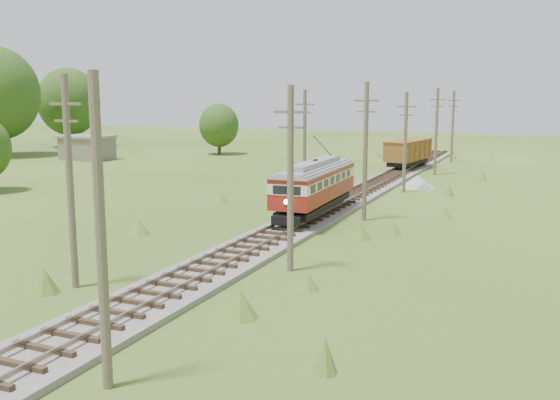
% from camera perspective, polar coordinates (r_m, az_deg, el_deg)
% --- Properties ---
extents(railbed_main, '(3.60, 96.00, 0.57)m').
position_cam_1_polar(railbed_main, '(45.19, 4.81, -0.61)').
color(railbed_main, '#605B54').
rests_on(railbed_main, ground).
extents(streetcar, '(2.96, 11.06, 5.02)m').
position_cam_1_polar(streetcar, '(41.42, 3.23, 1.57)').
color(streetcar, black).
rests_on(streetcar, ground).
extents(gondola, '(3.82, 8.59, 2.76)m').
position_cam_1_polar(gondola, '(69.82, 11.65, 4.36)').
color(gondola, black).
rests_on(gondola, ground).
extents(gravel_pile, '(3.12, 3.31, 1.13)m').
position_cam_1_polar(gravel_pile, '(56.68, 12.54, 1.62)').
color(gravel_pile, gray).
rests_on(gravel_pile, ground).
extents(utility_pole_r_1, '(0.30, 0.30, 8.80)m').
position_cam_1_polar(utility_pole_r_1, '(17.57, -16.06, -3.14)').
color(utility_pole_r_1, brown).
rests_on(utility_pole_r_1, ground).
extents(utility_pole_r_2, '(1.60, 0.30, 8.60)m').
position_cam_1_polar(utility_pole_r_2, '(28.57, 0.96, 2.07)').
color(utility_pole_r_2, brown).
rests_on(utility_pole_r_2, ground).
extents(utility_pole_r_3, '(1.60, 0.30, 9.00)m').
position_cam_1_polar(utility_pole_r_3, '(40.83, 7.82, 4.53)').
color(utility_pole_r_3, brown).
rests_on(utility_pole_r_3, ground).
extents(utility_pole_r_4, '(1.60, 0.30, 8.40)m').
position_cam_1_polar(utility_pole_r_4, '(53.49, 11.37, 5.28)').
color(utility_pole_r_4, brown).
rests_on(utility_pole_r_4, ground).
extents(utility_pole_r_5, '(1.60, 0.30, 8.90)m').
position_cam_1_polar(utility_pole_r_5, '(66.16, 14.10, 6.19)').
color(utility_pole_r_5, brown).
rests_on(utility_pole_r_5, ground).
extents(utility_pole_r_6, '(1.60, 0.30, 8.70)m').
position_cam_1_polar(utility_pole_r_6, '(79.03, 15.50, 6.56)').
color(utility_pole_r_6, brown).
rests_on(utility_pole_r_6, ground).
extents(utility_pole_l_a, '(1.60, 0.30, 9.00)m').
position_cam_1_polar(utility_pole_l_a, '(27.47, -18.66, 1.69)').
color(utility_pole_l_a, brown).
rests_on(utility_pole_l_a, ground).
extents(utility_pole_l_b, '(1.60, 0.30, 8.60)m').
position_cam_1_polar(utility_pole_l_b, '(51.79, 2.26, 5.44)').
color(utility_pole_l_b, brown).
rests_on(utility_pole_l_b, ground).
extents(tree_left_5, '(9.66, 9.66, 12.44)m').
position_cam_1_polar(tree_left_5, '(105.01, -18.74, 8.51)').
color(tree_left_5, '#38281C').
rests_on(tree_left_5, ground).
extents(tree_mid_a, '(5.46, 5.46, 7.03)m').
position_cam_1_polar(tree_mid_a, '(87.14, -5.61, 6.81)').
color(tree_mid_a, '#38281C').
rests_on(tree_mid_a, ground).
extents(shed, '(6.40, 4.40, 3.10)m').
position_cam_1_polar(shed, '(83.43, -17.22, 4.62)').
color(shed, slate).
rests_on(shed, ground).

